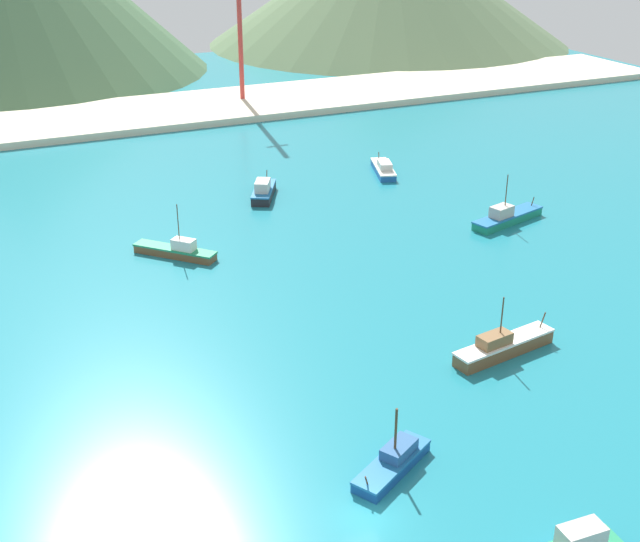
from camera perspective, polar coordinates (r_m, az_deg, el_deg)
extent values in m
cube|color=teal|center=(79.20, -6.93, -3.56)|extent=(260.00, 280.00, 0.50)
cube|color=#14478C|center=(59.61, 4.97, -13.30)|extent=(7.33, 5.36, 0.72)
cube|color=#1E669E|center=(59.33, 4.99, -12.95)|extent=(7.48, 5.47, 0.20)
cube|color=#28568C|center=(59.65, 5.47, -12.12)|extent=(3.24, 2.75, 0.82)
cylinder|color=#4C3823|center=(56.87, 3.23, -14.27)|extent=(0.46, 0.33, 0.99)
cylinder|color=#4C3823|center=(58.05, 5.25, -10.78)|extent=(0.18, 0.18, 3.26)
cube|color=beige|center=(54.03, 17.57, -17.08)|extent=(2.88, 1.65, 1.45)
cube|color=#232328|center=(110.64, -3.90, 5.37)|extent=(5.81, 8.01, 1.09)
cube|color=#1E669E|center=(110.43, -3.91, 5.69)|extent=(5.92, 8.17, 0.20)
cube|color=beige|center=(109.26, -3.99, 5.90)|extent=(3.04, 3.58, 1.34)
cylinder|color=#4C3823|center=(113.53, -3.69, 6.58)|extent=(0.41, 0.62, 1.48)
cube|color=brown|center=(93.50, -9.96, 1.25)|extent=(7.94, 8.32, 0.81)
cube|color=#238C5B|center=(93.30, -9.99, 1.53)|extent=(8.10, 8.49, 0.20)
cube|color=silver|center=(92.43, -9.38, 1.82)|extent=(2.75, 2.81, 1.21)
cylinder|color=#4C3823|center=(91.72, -9.76, 3.38)|extent=(0.11, 0.11, 4.03)
cube|color=brown|center=(74.49, 12.56, -5.22)|extent=(10.46, 3.55, 1.15)
cube|color=white|center=(74.17, 12.61, -4.77)|extent=(10.67, 3.62, 0.20)
cube|color=brown|center=(73.04, 11.94, -4.64)|extent=(3.30, 1.95, 1.02)
cylinder|color=#4C3823|center=(76.94, 15.09, -3.33)|extent=(0.67, 0.22, 1.55)
cylinder|color=#4C3823|center=(72.42, 12.44, -2.98)|extent=(0.13, 0.13, 3.39)
cube|color=#1E5BA8|center=(120.69, 4.38, 6.94)|extent=(4.87, 8.86, 0.84)
cube|color=white|center=(120.53, 4.39, 7.18)|extent=(4.97, 9.04, 0.20)
cube|color=beige|center=(119.35, 4.49, 7.29)|extent=(2.63, 3.60, 0.99)
cylinder|color=#4C3823|center=(124.02, 4.08, 7.93)|extent=(0.28, 0.53, 1.14)
cube|color=#198466|center=(104.26, 12.81, 3.52)|extent=(10.99, 5.15, 0.91)
cube|color=#1E669E|center=(104.06, 12.83, 3.80)|extent=(11.21, 5.26, 0.20)
cube|color=#B2ADA3|center=(102.78, 12.41, 4.04)|extent=(3.15, 2.44, 1.33)
cylinder|color=#4C3823|center=(107.61, 14.45, 4.64)|extent=(0.56, 0.26, 1.24)
cylinder|color=#4C3823|center=(102.35, 12.74, 5.47)|extent=(0.12, 0.12, 3.87)
cube|color=beige|center=(153.37, -16.62, 9.90)|extent=(247.00, 24.61, 1.20)
cylinder|color=#B7332D|center=(158.95, -5.61, 17.80)|extent=(0.88, 0.88, 36.72)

